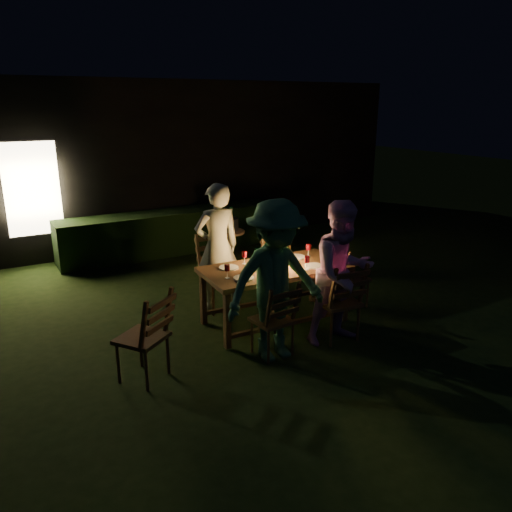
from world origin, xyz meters
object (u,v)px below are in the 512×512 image
chair_near_right (338,315)px  chair_far_left (219,286)px  side_table (230,235)px  chair_far_right (282,275)px  chair_near_left (273,332)px  person_opp_left (276,282)px  chair_spare (145,352)px  chair_end (350,287)px  bottle_bucket_a (228,222)px  person_house_side (217,247)px  lantern (277,253)px  dining_table (275,272)px  bottle_table (258,259)px  person_opp_right (343,273)px  bottle_bucket_b (231,221)px  ice_bucket (230,224)px

chair_near_right → chair_far_left: size_ratio=0.96×
side_table → chair_far_right: bearing=-85.9°
chair_near_left → person_opp_left: bearing=-100.7°
chair_far_left → chair_spare: chair_far_left is taller
chair_end → bottle_bucket_a: size_ratio=2.83×
chair_far_right → person_house_side: size_ratio=0.61×
person_house_side → lantern: person_house_side is taller
dining_table → bottle_table: size_ratio=6.76×
person_opp_right → bottle_bucket_b: size_ratio=5.41×
person_house_side → bottle_table: 0.84m
person_house_side → person_opp_right: (0.82, -1.68, -0.02)m
chair_far_left → bottle_bucket_a: bearing=-121.3°
dining_table → person_opp_left: bearing=-118.8°
dining_table → chair_far_left: size_ratio=1.75×
chair_far_left → chair_far_right: 1.00m
lantern → side_table: lantern is taller
chair_near_right → chair_spare: chair_near_right is taller
person_opp_left → chair_far_right: bearing=57.9°
person_house_side → bottle_bucket_b: 1.71m
person_house_side → ice_bucket: (0.89, 1.39, -0.08)m
dining_table → ice_bucket: 2.28m
chair_far_right → person_house_side: (-1.00, 0.09, 0.56)m
person_opp_right → ice_bucket: 3.07m
dining_table → bottle_bucket_a: bearing=81.5°
chair_end → person_opp_right: 1.28m
chair_near_left → lantern: (0.53, 0.80, 0.65)m
bottle_bucket_a → person_opp_left: bearing=-107.0°
chair_far_left → chair_spare: (-1.50, -1.32, -0.02)m
chair_end → bottle_bucket_a: bottle_bucket_a is taller
bottle_table → chair_spare: bearing=-162.0°
side_table → bottle_bucket_a: 0.25m
chair_far_left → person_opp_left: 1.70m
chair_end → person_opp_left: 1.98m
bottle_table → ice_bucket: bearing=71.8°
chair_near_right → lantern: bearing=118.7°
bottle_bucket_a → ice_bucket: bearing=38.7°
dining_table → person_opp_right: 0.95m
bottle_bucket_a → chair_end: bearing=-70.3°
chair_far_left → bottle_bucket_a: chair_far_left is taller
side_table → bottle_bucket_b: size_ratio=2.16×
chair_end → chair_spare: chair_spare is taller
chair_spare → bottle_bucket_a: bearing=13.9°
lantern → chair_near_left: bearing=-123.9°
chair_near_left → bottle_bucket_a: 3.13m
person_house_side → chair_near_left: bearing=90.1°
bottle_table → bottle_bucket_a: (0.68, 2.18, -0.06)m
chair_end → bottle_bucket_a: (-0.80, 2.24, 0.58)m
chair_end → ice_bucket: size_ratio=3.02×
chair_far_right → chair_end: 1.03m
side_table → ice_bucket: ice_bucket is taller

